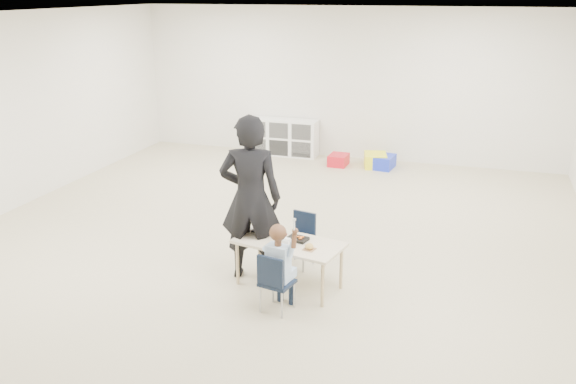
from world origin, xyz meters
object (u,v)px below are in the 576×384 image
(table, at_px, (289,264))
(cubby_shelf, at_px, (282,137))
(child, at_px, (277,265))
(adult, at_px, (250,198))
(chair_near, at_px, (277,282))

(table, relative_size, cubby_shelf, 0.89)
(child, height_order, adult, adult)
(table, relative_size, child, 1.25)
(chair_near, height_order, adult, adult)
(table, bearing_deg, cubby_shelf, 120.67)
(table, bearing_deg, adult, 177.35)
(table, xyz_separation_m, child, (0.04, -0.53, 0.23))
(chair_near, bearing_deg, child, 0.00)
(child, bearing_deg, chair_near, 0.00)
(table, height_order, child, child)
(table, xyz_separation_m, adult, (-0.48, 0.12, 0.66))
(adult, bearing_deg, table, 153.44)
(chair_near, distance_m, child, 0.18)
(child, height_order, cubby_shelf, child)
(chair_near, relative_size, cubby_shelf, 0.45)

